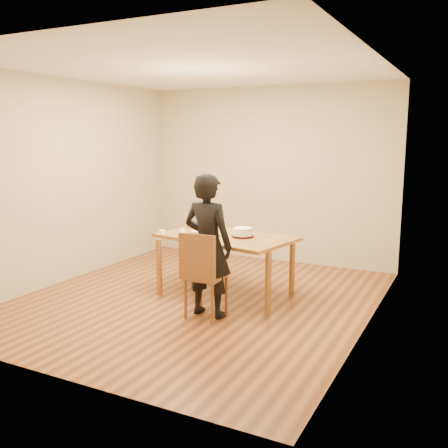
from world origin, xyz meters
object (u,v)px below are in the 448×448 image
at_px(dining_chair, 206,276).
at_px(person, 208,245).
at_px(cake_plate, 243,236).
at_px(cake, 243,232).
at_px(dining_table, 226,237).

bearing_deg(dining_chair, person, 89.15).
distance_m(dining_chair, person, 0.34).
relative_size(dining_chair, cake_plate, 1.42).
xyz_separation_m(cake_plate, person, (-0.07, -0.74, 0.02)).
xyz_separation_m(cake_plate, cake, (0.00, 0.00, 0.05)).
distance_m(dining_table, dining_chair, 0.84).
relative_size(cake, person, 0.16).
xyz_separation_m(dining_chair, person, (0.00, 0.05, 0.34)).
xyz_separation_m(dining_chair, cake_plate, (0.07, 0.79, 0.31)).
distance_m(cake_plate, cake, 0.05).
height_order(cake_plate, cake, cake).
height_order(dining_table, cake, cake).
distance_m(dining_chair, cake_plate, 0.85).
bearing_deg(cake, dining_table, -176.64).
height_order(dining_chair, cake, cake).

